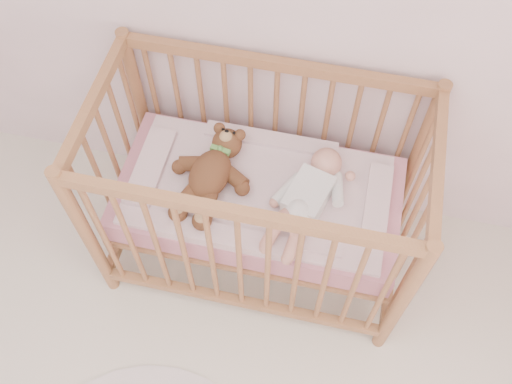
% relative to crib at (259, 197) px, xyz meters
% --- Properties ---
extents(crib, '(1.36, 0.76, 1.00)m').
position_rel_crib_xyz_m(crib, '(0.00, 0.00, 0.00)').
color(crib, '#A27444').
rests_on(crib, floor).
extents(mattress, '(1.22, 0.62, 0.13)m').
position_rel_crib_xyz_m(mattress, '(0.00, 0.00, -0.01)').
color(mattress, '#C97D91').
rests_on(mattress, crib).
extents(blanket, '(1.10, 0.58, 0.06)m').
position_rel_crib_xyz_m(blanket, '(0.00, 0.00, 0.06)').
color(blanket, '#D4929C').
rests_on(blanket, mattress).
extents(baby, '(0.43, 0.64, 0.14)m').
position_rel_crib_xyz_m(baby, '(0.21, -0.02, 0.14)').
color(baby, white).
rests_on(baby, blanket).
extents(teddy_bear, '(0.44, 0.57, 0.14)m').
position_rel_crib_xyz_m(teddy_bear, '(-0.20, -0.02, 0.15)').
color(teddy_bear, brown).
rests_on(teddy_bear, blanket).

